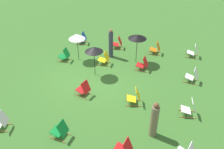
# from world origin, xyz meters

# --- Properties ---
(ground_plane) EXTENTS (40.00, 40.00, 0.00)m
(ground_plane) POSITION_xyz_m (0.00, 0.00, 0.00)
(ground_plane) COLOR #386B28
(deckchair_0) EXTENTS (0.50, 0.77, 0.83)m
(deckchair_0) POSITION_xyz_m (-4.13, 5.32, 0.37)
(deckchair_0) COLOR olive
(deckchair_0) RESTS_ON ground
(deckchair_1) EXTENTS (0.65, 0.85, 0.83)m
(deckchair_1) POSITION_xyz_m (1.34, 2.73, 0.37)
(deckchair_1) COLOR olive
(deckchair_1) RESTS_ON ground
(deckchair_2) EXTENTS (0.53, 0.79, 0.83)m
(deckchair_2) POSITION_xyz_m (-1.71, 2.54, 0.37)
(deckchair_2) COLOR olive
(deckchair_2) RESTS_ON ground
(deckchair_3) EXTENTS (0.54, 0.80, 0.83)m
(deckchair_3) POSITION_xyz_m (4.25, 0.31, 0.37)
(deckchair_3) COLOR olive
(deckchair_3) RESTS_ON ground
(deckchair_4) EXTENTS (0.60, 0.83, 0.83)m
(deckchair_4) POSITION_xyz_m (-3.91, 0.43, 0.37)
(deckchair_4) COLOR olive
(deckchair_4) RESTS_ON ground
(deckchair_6) EXTENTS (0.61, 0.84, 0.83)m
(deckchair_6) POSITION_xyz_m (-3.88, -2.13, 0.37)
(deckchair_6) COLOR olive
(deckchair_6) RESTS_ON ground
(deckchair_7) EXTENTS (0.49, 0.77, 0.83)m
(deckchair_7) POSITION_xyz_m (-3.87, 2.98, 0.37)
(deckchair_7) COLOR olive
(deckchair_7) RESTS_ON ground
(deckchair_8) EXTENTS (0.51, 0.78, 0.83)m
(deckchair_8) POSITION_xyz_m (-1.67, 0.23, 0.37)
(deckchair_8) COLOR olive
(deckchair_8) RESTS_ON ground
(deckchair_9) EXTENTS (0.66, 0.86, 0.83)m
(deckchair_9) POSITION_xyz_m (1.45, 0.18, 0.37)
(deckchair_9) COLOR olive
(deckchair_9) RESTS_ON ground
(deckchair_10) EXTENTS (0.64, 0.85, 0.83)m
(deckchair_10) POSITION_xyz_m (4.52, -2.31, 0.37)
(deckchair_10) COLOR olive
(deckchair_10) RESTS_ON ground
(deckchair_11) EXTENTS (0.57, 0.81, 0.83)m
(deckchair_11) POSITION_xyz_m (-1.29, 5.33, 0.37)
(deckchair_11) COLOR olive
(deckchair_11) RESTS_ON ground
(deckchair_12) EXTENTS (0.58, 0.82, 0.83)m
(deckchair_12) POSITION_xyz_m (1.40, 5.25, 0.37)
(deckchair_12) COLOR olive
(deckchair_12) RESTS_ON ground
(deckchair_13) EXTENTS (0.59, 0.83, 0.83)m
(deckchair_13) POSITION_xyz_m (4.38, 2.99, 0.37)
(deckchair_13) COLOR olive
(deckchair_13) RESTS_ON ground
(deckchair_14) EXTENTS (0.50, 0.78, 0.83)m
(deckchair_14) POSITION_xyz_m (-1.37, -2.25, 0.37)
(deckchair_14) COLOR olive
(deckchair_14) RESTS_ON ground
(umbrella_0) EXTENTS (1.00, 1.00, 1.73)m
(umbrella_0) POSITION_xyz_m (-1.73, -1.49, 1.57)
(umbrella_0) COLOR black
(umbrella_0) RESTS_ON ground
(umbrella_1) EXTENTS (1.07, 1.07, 1.83)m
(umbrella_1) POSITION_xyz_m (-2.45, 1.99, 1.70)
(umbrella_1) COLOR black
(umbrella_1) RESTS_ON ground
(umbrella_2) EXTENTS (0.99, 0.99, 1.75)m
(umbrella_2) POSITION_xyz_m (-0.43, 0.07, 1.61)
(umbrella_2) COLOR black
(umbrella_2) RESTS_ON ground
(person_0) EXTENTS (0.37, 0.37, 1.88)m
(person_0) POSITION_xyz_m (-2.66, 0.32, 0.90)
(person_0) COLOR #333847
(person_0) RESTS_ON ground
(person_1) EXTENTS (0.45, 0.45, 1.70)m
(person_1) POSITION_xyz_m (3.05, 3.86, 0.80)
(person_1) COLOR #72664C
(person_1) RESTS_ON ground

